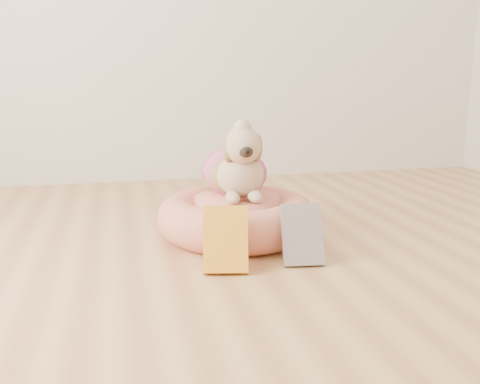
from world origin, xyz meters
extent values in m
cylinder|color=#DB7155|center=(0.13, 1.05, 0.05)|extent=(0.45, 0.45, 0.09)
torus|color=#DB7155|center=(0.13, 1.05, 0.08)|extent=(0.62, 0.62, 0.16)
cylinder|color=#DB7155|center=(0.13, 1.05, 0.12)|extent=(0.33, 0.33, 0.09)
cube|color=yellow|center=(0.02, 0.69, 0.10)|extent=(0.17, 0.15, 0.21)
cube|color=silver|center=(0.28, 0.70, 0.10)|extent=(0.15, 0.13, 0.20)
camera|label=1|loc=(-0.31, -0.92, 0.63)|focal=40.00mm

